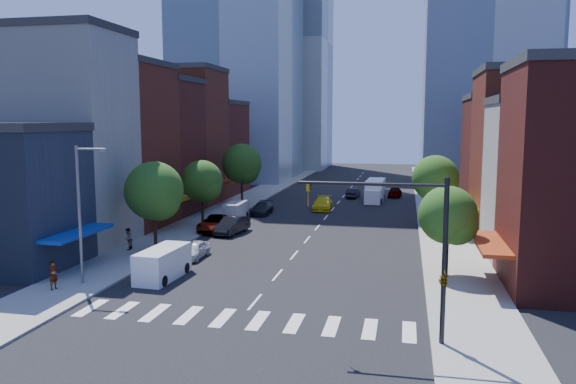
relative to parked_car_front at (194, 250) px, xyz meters
The scene contains 32 objects.
ground 12.06m from the parked_car_front, 51.46° to the right, with size 220.00×220.00×0.00m, color black.
sidewalk_left 31.00m from the parked_car_front, 99.28° to the left, with size 5.00×120.00×0.15m, color gray.
sidewalk_right 36.55m from the parked_car_front, 56.82° to the left, with size 5.00×120.00×0.15m, color gray.
crosswalk 14.52m from the parked_car_front, 58.86° to the right, with size 19.00×3.00×0.01m, color silver.
bldg_left_1 16.07m from the parked_car_front, 169.16° to the left, with size 12.00×8.00×18.00m, color silver.
bldg_left_2 18.94m from the parked_car_front, 140.61° to the left, with size 12.00×9.00×16.00m, color maroon.
bldg_left_3 24.75m from the parked_car_front, 124.58° to the left, with size 12.00×8.00×15.00m, color #511814.
bldg_left_4 32.13m from the parked_car_front, 115.67° to the left, with size 12.00×9.00×17.00m, color maroon.
bldg_left_5 40.36m from the parked_car_front, 109.76° to the left, with size 12.00×10.00×13.00m, color #511814.
bldg_right_1 29.53m from the parked_car_front, 11.09° to the left, with size 12.00×8.00×12.00m, color silver.
bldg_right_2 32.74m from the parked_car_front, 27.10° to the left, with size 12.00×10.00×15.00m, color maroon.
bldg_right_3 38.09m from the parked_car_front, 40.78° to the left, with size 12.00×10.00×13.00m, color #511814.
tower_far_w 90.45m from the parked_car_front, 96.99° to the left, with size 18.00×18.00×56.00m, color #9EA5AD.
traffic_signal 22.58m from the parked_car_front, 38.58° to the right, with size 7.24×2.24×8.00m.
streetlight 10.51m from the parked_car_front, 117.10° to the right, with size 2.25×0.25×9.00m.
tree_left_near 5.89m from the parked_car_front, 158.58° to the left, with size 4.80×4.80×7.30m.
tree_left_mid 13.64m from the parked_car_front, 107.10° to the left, with size 4.20×4.20×6.65m.
tree_left_far 27.17m from the parked_car_front, 98.26° to the left, with size 5.00×5.00×7.75m.
tree_right_near 19.53m from the parked_car_front, ahead, with size 4.00×4.00×6.20m.
tree_right_far 25.63m from the parked_car_front, 40.76° to the left, with size 4.60×4.60×7.20m.
parked_car_front is the anchor object (origin of this frame).
parked_car_second 9.81m from the parked_car_front, 90.00° to the left, with size 1.73×4.95×1.63m, color black.
parked_car_third 10.82m from the parked_car_front, 100.65° to the left, with size 2.60×5.63×1.57m, color #999999.
parked_car_rear 21.26m from the parked_car_front, 90.00° to the left, with size 1.94×4.78×1.39m, color black.
cargo_van_near 5.96m from the parked_car_front, 90.07° to the right, with size 2.25×5.07×2.12m.
cargo_van_far 17.39m from the parked_car_front, 96.60° to the left, with size 1.91×4.49×1.90m.
taxi 26.62m from the parked_car_front, 76.15° to the left, with size 2.15×5.29×1.54m, color yellow.
traffic_car_oncoming 38.38m from the parked_car_front, 76.44° to the left, with size 1.44×4.12×1.36m, color black.
traffic_car_far 42.14m from the parked_car_front, 69.59° to the left, with size 1.72×4.27×1.46m, color #999999.
box_truck 36.19m from the parked_car_front, 70.38° to the left, with size 2.49×7.33×2.92m.
pedestrian_near 11.44m from the parked_car_front, 118.63° to the right, with size 0.68×0.45×1.87m, color #999999.
pedestrian_far 6.27m from the parked_car_front, behind, with size 0.88×0.68×1.81m, color #999999.
Camera 1 is at (8.61, -31.23, 10.76)m, focal length 35.00 mm.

